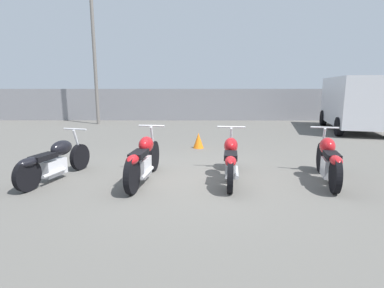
# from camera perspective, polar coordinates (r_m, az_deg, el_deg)

# --- Properties ---
(ground_plane) EXTENTS (60.00, 60.00, 0.00)m
(ground_plane) POSITION_cam_1_polar(r_m,az_deg,el_deg) (6.08, -0.02, -6.46)
(ground_plane) COLOR #5B5954
(fence_back) EXTENTS (40.00, 0.04, 1.69)m
(fence_back) POSITION_cam_1_polar(r_m,az_deg,el_deg) (16.24, 0.27, 7.48)
(fence_back) COLOR gray
(fence_back) RESTS_ON ground_plane
(light_pole_left) EXTENTS (0.70, 0.35, 7.71)m
(light_pole_left) POSITION_cam_1_polar(r_m,az_deg,el_deg) (15.58, -18.38, 20.44)
(light_pole_left) COLOR slate
(light_pole_left) RESTS_ON ground_plane
(motorcycle_slot_0) EXTENTS (0.78, 1.98, 0.94)m
(motorcycle_slot_0) POSITION_cam_1_polar(r_m,az_deg,el_deg) (6.45, -24.69, -2.82)
(motorcycle_slot_0) COLOR black
(motorcycle_slot_0) RESTS_ON ground_plane
(motorcycle_slot_1) EXTENTS (0.56, 2.11, 1.02)m
(motorcycle_slot_1) POSITION_cam_1_polar(r_m,az_deg,el_deg) (5.83, -9.22, -2.89)
(motorcycle_slot_1) COLOR black
(motorcycle_slot_1) RESTS_ON ground_plane
(motorcycle_slot_2) EXTENTS (0.60, 2.16, 0.97)m
(motorcycle_slot_2) POSITION_cam_1_polar(r_m,az_deg,el_deg) (5.91, 7.38, -2.86)
(motorcycle_slot_2) COLOR black
(motorcycle_slot_2) RESTS_ON ground_plane
(motorcycle_slot_3) EXTENTS (0.70, 1.96, 1.00)m
(motorcycle_slot_3) POSITION_cam_1_polar(r_m,az_deg,el_deg) (6.31, 24.56, -2.79)
(motorcycle_slot_3) COLOR black
(motorcycle_slot_3) RESTS_ON ground_plane
(parked_van) EXTENTS (2.83, 4.74, 2.19)m
(parked_van) POSITION_cam_1_polar(r_m,az_deg,el_deg) (14.11, 28.64, 7.14)
(parked_van) COLOR silver
(parked_van) RESTS_ON ground_plane
(traffic_cone_near) EXTENTS (0.32, 0.32, 0.45)m
(traffic_cone_near) POSITION_cam_1_polar(r_m,az_deg,el_deg) (8.93, 1.23, 0.66)
(traffic_cone_near) COLOR orange
(traffic_cone_near) RESTS_ON ground_plane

